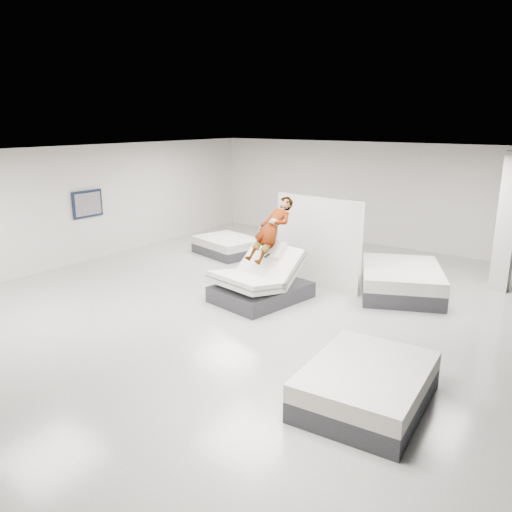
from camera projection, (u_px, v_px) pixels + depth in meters
name	position (u px, v px, depth m)	size (l,w,h in m)	color
room	(247.00, 235.00, 10.07)	(14.00, 14.04, 3.20)	beige
hero_bed	(260.00, 283.00, 10.96)	(1.80, 2.20, 1.28)	#38383D
person	(271.00, 242.00, 10.95)	(0.60, 0.40, 1.66)	slate
remote	(267.00, 256.00, 10.61)	(0.05, 0.14, 0.03)	black
divider_panel	(317.00, 242.00, 11.77)	(2.35, 0.11, 2.13)	silver
flat_bed_right_far	(401.00, 280.00, 11.39)	(2.50, 2.78, 0.63)	#38383D
flat_bed_right_near	(367.00, 386.00, 6.94)	(1.69, 2.16, 0.56)	#38383D
flat_bed_left_far	(227.00, 246.00, 14.77)	(2.06, 1.73, 0.49)	#38383D
column	(507.00, 223.00, 11.31)	(0.40, 0.40, 3.20)	beige
wall_poster	(88.00, 204.00, 13.83)	(0.06, 0.95, 0.75)	black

